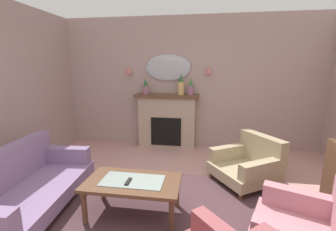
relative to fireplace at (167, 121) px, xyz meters
name	(u,v)px	position (x,y,z in m)	size (l,w,h in m)	color
wall_back	(190,83)	(0.46, 0.22, 0.81)	(6.44, 0.10, 2.76)	#B29993
patterned_rug	(172,224)	(0.46, -2.50, -0.56)	(3.20, 2.40, 0.01)	#4C3338
fireplace	(167,121)	(0.00, 0.00, 0.00)	(1.36, 0.36, 1.16)	tan
mantel_vase_centre	(146,87)	(-0.45, -0.03, 0.73)	(0.13, 0.13, 0.33)	#9E6084
mantel_vase_left	(181,86)	(0.30, -0.03, 0.77)	(0.13, 0.13, 0.42)	tan
mantel_vase_right	(191,87)	(0.50, -0.03, 0.75)	(0.11, 0.11, 0.35)	#9E6084
wall_mirror	(168,68)	(0.00, 0.14, 1.14)	(0.96, 0.06, 0.56)	#B2BCC6
wall_sconce_left	(129,70)	(-0.85, 0.09, 1.09)	(0.14, 0.14, 0.14)	#D17066
wall_sconce_right	(209,70)	(0.85, 0.09, 1.09)	(0.14, 0.14, 0.14)	#D17066
coffee_table	(133,185)	(-0.02, -2.40, -0.19)	(1.10, 0.60, 0.45)	brown
tv_remote	(128,182)	(-0.05, -2.45, -0.12)	(0.04, 0.16, 0.02)	black
floral_couch	(24,185)	(-1.37, -2.49, -0.25)	(1.00, 1.78, 0.76)	gray
armchair_in_corner	(249,163)	(1.47, -1.35, -0.27)	(1.12, 1.12, 0.71)	tan
armchair_beside_couch	(311,229)	(1.75, -2.76, -0.27)	(1.06, 1.05, 0.71)	#B77A84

